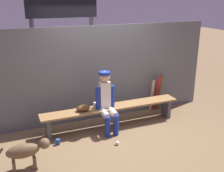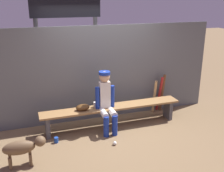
# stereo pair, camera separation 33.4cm
# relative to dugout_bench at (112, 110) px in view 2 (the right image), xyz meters

# --- Properties ---
(ground_plane) EXTENTS (30.00, 30.00, 0.00)m
(ground_plane) POSITION_rel_dugout_bench_xyz_m (0.00, 0.00, -0.38)
(ground_plane) COLOR brown
(chainlink_fence) EXTENTS (5.11, 0.03, 2.10)m
(chainlink_fence) POSITION_rel_dugout_bench_xyz_m (0.00, 0.53, 0.68)
(chainlink_fence) COLOR #595E63
(chainlink_fence) RESTS_ON ground_plane
(dugout_bench) EXTENTS (3.01, 0.36, 0.47)m
(dugout_bench) POSITION_rel_dugout_bench_xyz_m (0.00, 0.00, 0.00)
(dugout_bench) COLOR olive
(dugout_bench) RESTS_ON ground_plane
(player_seated) EXTENTS (0.41, 0.55, 1.24)m
(player_seated) POSITION_rel_dugout_bench_xyz_m (-0.16, -0.11, 0.30)
(player_seated) COLOR silver
(player_seated) RESTS_ON ground_plane
(baseball_glove) EXTENTS (0.28, 0.20, 0.12)m
(baseball_glove) POSITION_rel_dugout_bench_xyz_m (-0.63, 0.00, 0.15)
(baseball_glove) COLOR #593819
(baseball_glove) RESTS_ON dugout_bench
(bat_wood_tan) EXTENTS (0.07, 0.16, 0.81)m
(bat_wood_tan) POSITION_rel_dugout_bench_xyz_m (1.19, 0.38, 0.03)
(bat_wood_tan) COLOR tan
(bat_wood_tan) RESTS_ON ground_plane
(bat_aluminum_red) EXTENTS (0.10, 0.23, 0.88)m
(bat_aluminum_red) POSITION_rel_dugout_bench_xyz_m (1.35, 0.42, 0.06)
(bat_aluminum_red) COLOR #B22323
(bat_aluminum_red) RESTS_ON ground_plane
(bat_wood_dark) EXTENTS (0.10, 0.18, 0.93)m
(bat_wood_dark) POSITION_rel_dugout_bench_xyz_m (1.41, 0.40, 0.09)
(bat_wood_dark) COLOR brown
(bat_wood_dark) RESTS_ON ground_plane
(baseball) EXTENTS (0.07, 0.07, 0.07)m
(baseball) POSITION_rel_dugout_bench_xyz_m (-0.20, -0.75, -0.34)
(baseball) COLOR white
(baseball) RESTS_ON ground_plane
(cup_on_ground) EXTENTS (0.08, 0.08, 0.11)m
(cup_on_ground) POSITION_rel_dugout_bench_xyz_m (-1.23, -0.31, -0.32)
(cup_on_ground) COLOR #1E47AD
(cup_on_ground) RESTS_ON ground_plane
(cup_on_bench) EXTENTS (0.08, 0.08, 0.11)m
(cup_on_bench) POSITION_rel_dugout_bench_xyz_m (-0.34, 0.07, 0.15)
(cup_on_bench) COLOR silver
(cup_on_bench) RESTS_ON dugout_bench
(scoreboard) EXTENTS (1.90, 0.27, 3.34)m
(scoreboard) POSITION_rel_dugout_bench_xyz_m (-0.58, 1.42, 1.91)
(scoreboard) COLOR #3F3F42
(scoreboard) RESTS_ON ground_plane
(dog) EXTENTS (0.84, 0.20, 0.49)m
(dog) POSITION_rel_dugout_bench_xyz_m (-1.83, -0.87, -0.04)
(dog) COLOR brown
(dog) RESTS_ON ground_plane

